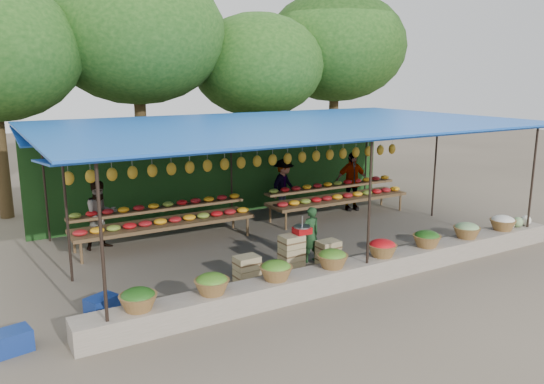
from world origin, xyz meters
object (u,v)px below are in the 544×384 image
blue_crate_back (102,305)px  vendor_seated (311,235)px  blue_crate_front (11,341)px  weighing_scale (302,229)px  crate_counter (290,258)px

blue_crate_back → vendor_seated: bearing=-20.5°
vendor_seated → blue_crate_front: size_ratio=2.23×
blue_crate_front → weighing_scale: bearing=-4.2°
weighing_scale → vendor_seated: bearing=37.7°
crate_counter → weighing_scale: size_ratio=6.59×
weighing_scale → vendor_seated: vendor_seated is taller
vendor_seated → blue_crate_front: vendor_seated is taller
weighing_scale → blue_crate_back: weighing_scale is taller
crate_counter → blue_crate_front: (-5.08, -0.64, -0.15)m
weighing_scale → vendor_seated: size_ratio=0.30×
weighing_scale → vendor_seated: 0.61m
crate_counter → blue_crate_front: crate_counter is taller
vendor_seated → crate_counter: bearing=21.7°
crate_counter → vendor_seated: 0.83m
vendor_seated → weighing_scale: bearing=34.0°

